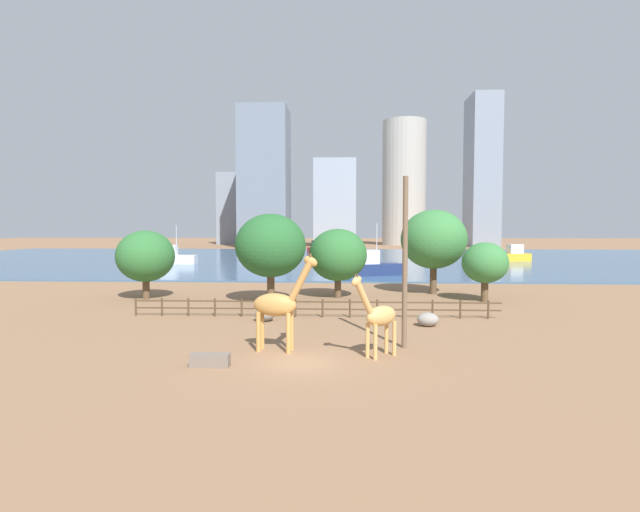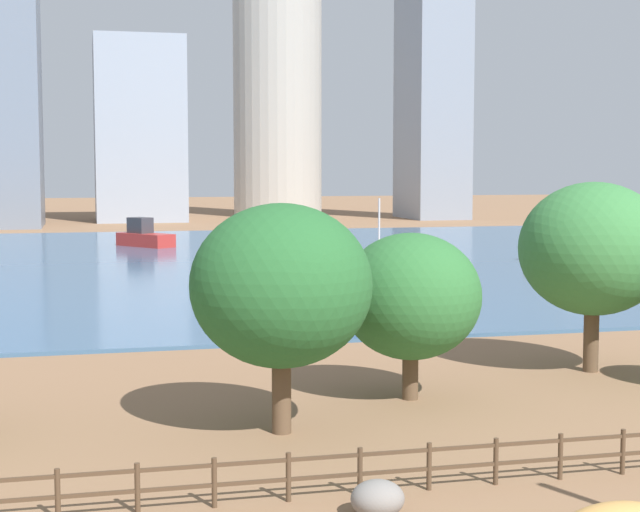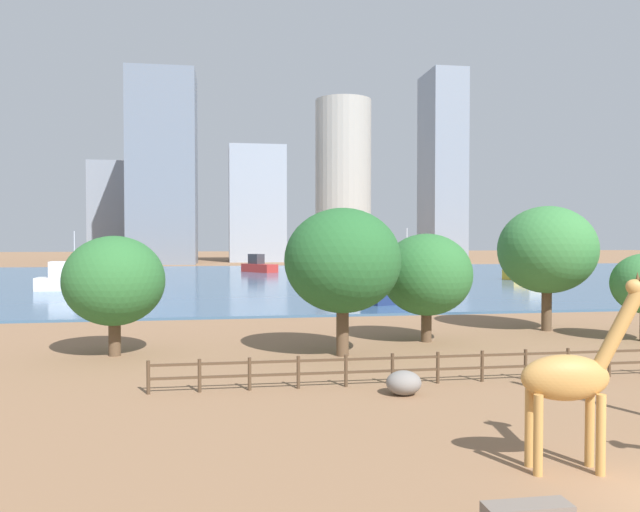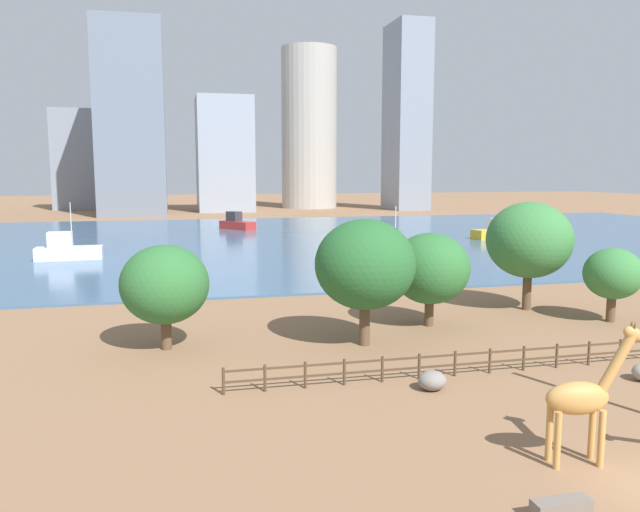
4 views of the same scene
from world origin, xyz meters
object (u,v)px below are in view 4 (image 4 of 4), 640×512
boat_sailboat (390,263)px  tree_left_large (365,265)px  tree_center_broad (613,274)px  tree_left_small (430,269)px  feeding_trough (561,509)px  tree_right_small (529,240)px  boat_barge (495,232)px  boulder_near_fence (432,381)px  boat_tug (237,223)px  tree_right_tall (165,285)px  giraffe_tall (583,398)px  boat_ferry (67,250)px

boat_sailboat → tree_left_large: bearing=-133.9°
tree_center_broad → tree_left_small: (-12.66, 1.81, 0.55)m
feeding_trough → tree_left_small: bearing=76.3°
tree_left_large → tree_center_broad: tree_left_large is taller
tree_right_small → boat_barge: 50.35m
boulder_near_fence → boat_tug: bearing=90.4°
boulder_near_fence → boat_barge: 69.74m
tree_right_small → boat_tug: tree_right_small is taller
boat_sailboat → boat_tug: bearing=79.6°
boulder_near_fence → tree_left_small: 13.08m
feeding_trough → tree_right_small: (14.69, 25.80, 4.94)m
tree_left_large → tree_right_tall: 11.67m
boat_sailboat → feeding_trough: bearing=-123.7°
giraffe_tall → tree_left_large: size_ratio=0.68×
tree_center_broad → boat_sailboat: size_ratio=0.65×
boulder_near_fence → boat_barge: size_ratio=0.18×
boulder_near_fence → tree_center_broad: (17.50, 9.85, 2.87)m
boat_barge → boulder_near_fence: bearing=45.3°
tree_center_broad → giraffe_tall: bearing=-130.6°
tree_left_small → boat_tug: bearing=94.3°
feeding_trough → boat_sailboat: bearing=76.9°
boulder_near_fence → boat_sailboat: bearing=73.7°
giraffe_tall → tree_right_tall: (-14.31, 18.18, 1.39)m
boat_sailboat → boat_barge: size_ratio=1.07×
boat_ferry → boat_sailboat: bearing=-32.7°
giraffe_tall → tree_left_large: 16.78m
tree_right_small → boat_tug: bearing=101.8°
tree_center_broad → tree_right_tall: tree_right_tall is taller
tree_right_tall → boat_tug: tree_right_tall is taller
tree_right_tall → boat_ferry: (-11.41, 39.94, -2.52)m
giraffe_tall → boat_ferry: size_ratio=0.69×
boat_ferry → tree_center_broad: bearing=-47.0°
tree_left_large → boat_sailboat: bearing=66.7°
boat_tug → boulder_near_fence: bearing=-35.1°
boat_ferry → boat_tug: boat_ferry is taller
boulder_near_fence → tree_left_small: bearing=67.5°
tree_left_large → tree_right_tall: bearing=171.0°
giraffe_tall → tree_left_small: tree_left_small is taller
giraffe_tall → boat_ferry: 63.57m
giraffe_tall → tree_right_small: bearing=70.7°
giraffe_tall → tree_right_tall: bearing=136.4°
boat_barge → tree_center_broad: bearing=56.0°
tree_center_broad → tree_left_small: bearing=171.8°
tree_right_tall → tree_left_small: (17.10, 1.66, 0.07)m
tree_left_large → boat_tug: bearing=89.9°
tree_left_small → boat_sailboat: boat_sailboat is taller
giraffe_tall → feeding_trough: giraffe_tall is taller
boulder_near_fence → boat_sailboat: 32.40m
boat_barge → boat_tug: bearing=-47.5°
boulder_near_fence → boat_sailboat: (9.07, 31.09, 0.85)m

